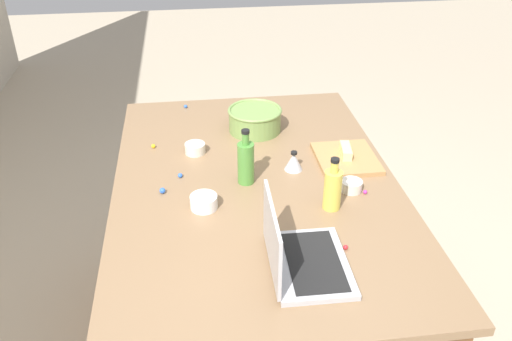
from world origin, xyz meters
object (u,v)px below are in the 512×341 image
object	(u,v)px
ramekin_wide	(195,148)
mixing_bowl_large	(255,119)
ramekin_medium	(351,186)
ramekin_small	(204,202)
cutting_board	(346,158)
bottle_olive	(246,162)
bottle_oil	(333,189)
laptop	(298,255)
butter_stick_left	(346,151)
kitchen_timer	(294,161)

from	to	relation	value
ramekin_wide	mixing_bowl_large	bearing A→B (deg)	-57.79
ramekin_medium	ramekin_small	bearing A→B (deg)	94.16
cutting_board	bottle_olive	bearing A→B (deg)	104.31
bottle_oil	cutting_board	xyz separation A→B (m)	(0.31, -0.14, -0.07)
laptop	ramekin_wide	world-z (taller)	laptop
mixing_bowl_large	cutting_board	world-z (taller)	mixing_bowl_large
bottle_oil	ramekin_wide	bearing A→B (deg)	45.15
cutting_board	butter_stick_left	world-z (taller)	butter_stick_left
bottle_olive	ramekin_small	size ratio (longest dim) A/B	2.29
laptop	ramekin_wide	size ratio (longest dim) A/B	3.83
bottle_oil	ramekin_medium	bearing A→B (deg)	-45.97
laptop	ramekin_small	distance (m)	0.43
laptop	ramekin_wide	distance (m)	0.78
bottle_olive	butter_stick_left	bearing A→B (deg)	-73.93
bottle_oil	bottle_olive	bearing A→B (deg)	53.37
bottle_olive	butter_stick_left	xyz separation A→B (m)	(0.12, -0.41, -0.05)
butter_stick_left	ramekin_medium	bearing A→B (deg)	169.62
butter_stick_left	laptop	bearing A→B (deg)	152.54
bottle_olive	ramekin_small	distance (m)	0.23
ramekin_medium	butter_stick_left	bearing A→B (deg)	-10.38
butter_stick_left	ramekin_medium	size ratio (longest dim) A/B	1.42
butter_stick_left	ramekin_medium	xyz separation A→B (m)	(-0.22, 0.04, -0.02)
butter_stick_left	ramekin_small	size ratio (longest dim) A/B	1.18
ramekin_medium	kitchen_timer	size ratio (longest dim) A/B	1.01
cutting_board	ramekin_medium	size ratio (longest dim) A/B	3.41
butter_stick_left	ramekin_medium	distance (m)	0.23
bottle_olive	ramekin_small	xyz separation A→B (m)	(-0.14, 0.16, -0.06)
butter_stick_left	kitchen_timer	distance (m)	0.23
laptop	ramekin_wide	bearing A→B (deg)	20.44
cutting_board	ramekin_wide	distance (m)	0.60
bottle_oil	kitchen_timer	size ratio (longest dim) A/B	2.51
ramekin_small	kitchen_timer	distance (m)	0.41
ramekin_medium	kitchen_timer	xyz separation A→B (m)	(0.17, 0.18, 0.02)
bottle_oil	ramekin_medium	world-z (taller)	bottle_oil
bottle_oil	ramekin_small	distance (m)	0.44
mixing_bowl_large	bottle_oil	bearing A→B (deg)	-163.32
mixing_bowl_large	ramekin_medium	world-z (taller)	mixing_bowl_large
laptop	bottle_olive	world-z (taller)	laptop
bottle_olive	cutting_board	distance (m)	0.43
laptop	butter_stick_left	world-z (taller)	laptop
bottle_olive	bottle_oil	distance (m)	0.34
bottle_oil	ramekin_small	bearing A→B (deg)	82.59
bottle_oil	ramekin_small	world-z (taller)	bottle_oil
kitchen_timer	cutting_board	bearing A→B (deg)	-79.82
mixing_bowl_large	cutting_board	bearing A→B (deg)	-133.58
laptop	ramekin_small	xyz separation A→B (m)	(0.34, 0.26, -0.02)
ramekin_small	cutting_board	bearing A→B (deg)	-66.43
bottle_olive	laptop	bearing A→B (deg)	-168.96
ramekin_medium	ramekin_wide	bearing A→B (deg)	57.27
ramekin_small	ramekin_medium	distance (m)	0.53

